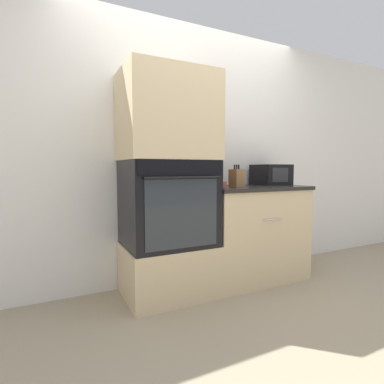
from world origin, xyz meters
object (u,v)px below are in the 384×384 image
microwave (271,175)px  knife_block (237,178)px  wall_oven (168,203)px  bowl (220,184)px  condiment_jar_far (219,180)px  condiment_jar_near (231,181)px  condiment_jar_mid (205,180)px

microwave → knife_block: 0.51m
wall_oven → bowl: bearing=-4.0°
wall_oven → microwave: bearing=4.8°
knife_block → condiment_jar_far: bearing=105.2°
wall_oven → bowl: (0.50, -0.04, 0.15)m
condiment_jar_near → condiment_jar_mid: (-0.28, 0.03, 0.01)m
condiment_jar_near → condiment_jar_mid: 0.28m
bowl → condiment_jar_mid: size_ratio=0.99×
microwave → knife_block: (-0.50, -0.09, -0.02)m
bowl → condiment_jar_mid: 0.22m
microwave → condiment_jar_mid: bearing=174.3°
microwave → condiment_jar_far: (-0.56, 0.14, -0.05)m
wall_oven → microwave: (1.21, 0.10, 0.23)m
microwave → condiment_jar_mid: 0.76m
condiment_jar_far → microwave: bearing=-14.1°
knife_block → condiment_jar_far: size_ratio=1.77×
condiment_jar_near → condiment_jar_far: bearing=132.4°
bowl → condiment_jar_near: bearing=36.7°
knife_block → bowl: (-0.21, -0.05, -0.06)m
microwave → condiment_jar_near: size_ratio=3.43×
wall_oven → condiment_jar_near: 0.77m
wall_oven → condiment_jar_near: size_ratio=7.64×
wall_oven → knife_block: 0.74m
condiment_jar_far → condiment_jar_mid: bearing=-160.8°
wall_oven → condiment_jar_near: bearing=10.9°
condiment_jar_near → knife_block: bearing=-102.4°
condiment_jar_near → condiment_jar_far: 0.13m
knife_block → bowl: 0.22m
condiment_jar_near → condiment_jar_mid: bearing=173.5°
condiment_jar_far → condiment_jar_near: bearing=-47.6°
condiment_jar_near → bowl: bearing=-143.3°
condiment_jar_far → wall_oven: bearing=-159.7°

